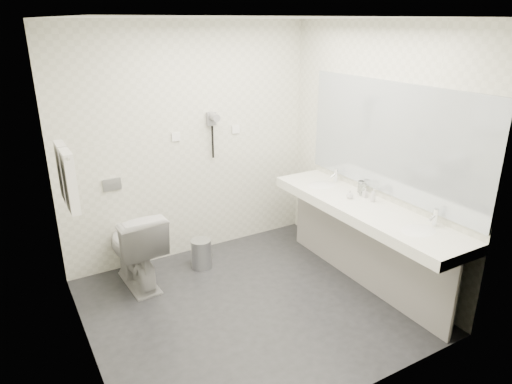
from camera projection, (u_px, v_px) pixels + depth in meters
floor at (250, 306)px, 4.26m from camera, size 2.80×2.80×0.00m
ceiling at (249, 18)px, 3.38m from camera, size 2.80×2.80×0.00m
wall_back at (190, 144)px, 4.87m from camera, size 2.80×0.00×2.80m
wall_front at (355, 238)px, 2.77m from camera, size 2.80×0.00×2.80m
wall_left at (73, 211)px, 3.16m from camera, size 0.00×2.60×2.60m
wall_right at (374, 155)px, 4.48m from camera, size 0.00×2.60×2.60m
vanity_counter at (364, 210)px, 4.34m from camera, size 0.55×2.20×0.10m
vanity_panel at (362, 249)px, 4.50m from camera, size 0.03×2.15×0.75m
vanity_post_near at (454, 301)px, 3.68m from camera, size 0.06×0.06×0.75m
vanity_post_far at (303, 213)px, 5.36m from camera, size 0.06×0.06×0.75m
mirror at (391, 139)px, 4.24m from camera, size 0.02×2.20×1.05m
basin_near at (418, 232)px, 3.80m from camera, size 0.40×0.31×0.05m
basin_far at (321, 186)px, 4.86m from camera, size 0.40×0.31×0.05m
faucet_near at (436, 217)px, 3.87m from camera, size 0.04×0.04×0.15m
faucet_far at (336, 175)px, 4.92m from camera, size 0.04×0.04×0.15m
soap_bottle_a at (365, 193)px, 4.49m from camera, size 0.04×0.04×0.09m
soap_bottle_b at (350, 195)px, 4.47m from camera, size 0.09×0.09×0.09m
soap_bottle_c at (373, 195)px, 4.38m from camera, size 0.05×0.05×0.13m
glass_left at (363, 190)px, 4.55m from camera, size 0.09×0.09×0.12m
glass_right at (361, 187)px, 4.63m from camera, size 0.06×0.06×0.12m
toilet at (135, 247)px, 4.49m from camera, size 0.49×0.82×0.80m
flush_plate at (112, 185)px, 4.57m from camera, size 0.18×0.02×0.12m
pedal_bin at (201, 254)px, 4.88m from camera, size 0.27×0.27×0.30m
bin_lid at (201, 241)px, 4.82m from camera, size 0.22×0.22×0.02m
towel_rail at (61, 150)px, 3.53m from camera, size 0.02×0.62×0.02m
towel_near at (70, 182)px, 3.49m from camera, size 0.07×0.24×0.48m
towel_far at (64, 172)px, 3.72m from camera, size 0.07×0.24×0.48m
dryer_cradle at (211, 119)px, 4.88m from camera, size 0.10×0.04×0.14m
dryer_barrel at (214, 117)px, 4.81m from camera, size 0.08×0.14×0.08m
dryer_cord at (213, 142)px, 4.95m from camera, size 0.02×0.02×0.35m
switch_plate_a at (176, 137)px, 4.76m from camera, size 0.09×0.02×0.09m
switch_plate_b at (236, 129)px, 5.09m from camera, size 0.09×0.02×0.09m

